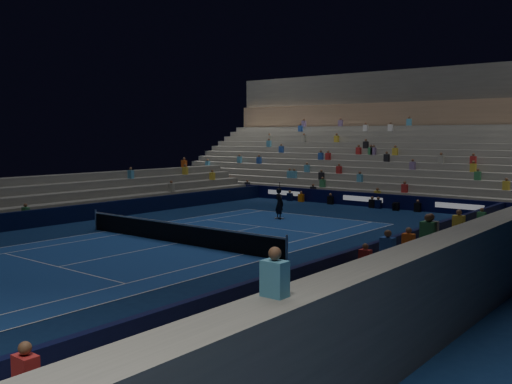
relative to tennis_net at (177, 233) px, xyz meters
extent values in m
plane|color=#0B1F45|center=(0.00, 0.00, -0.50)|extent=(90.00, 90.00, 0.00)
cube|color=navy|center=(0.00, 0.00, -0.50)|extent=(10.97, 23.77, 0.01)
cube|color=black|center=(0.00, 18.50, 0.00)|extent=(44.00, 0.25, 1.00)
cube|color=black|center=(9.70, 0.00, 0.00)|extent=(0.25, 37.00, 1.00)
cube|color=black|center=(-9.70, 0.00, 0.00)|extent=(0.25, 37.00, 1.00)
cube|color=slate|center=(0.00, 19.50, -0.25)|extent=(44.00, 1.00, 0.50)
cube|color=slate|center=(0.00, 20.50, 0.00)|extent=(44.00, 1.00, 1.00)
cube|color=slate|center=(0.00, 21.50, 0.25)|extent=(44.00, 1.00, 1.50)
cube|color=slate|center=(0.00, 22.50, 0.50)|extent=(44.00, 1.00, 2.00)
cube|color=slate|center=(0.00, 23.50, 0.75)|extent=(44.00, 1.00, 2.50)
cube|color=slate|center=(0.00, 24.50, 1.00)|extent=(44.00, 1.00, 3.00)
cube|color=slate|center=(0.00, 25.50, 1.25)|extent=(44.00, 1.00, 3.50)
cube|color=slate|center=(0.00, 26.50, 1.50)|extent=(44.00, 1.00, 4.00)
cube|color=slate|center=(0.00, 27.50, 1.75)|extent=(44.00, 1.00, 4.50)
cube|color=slate|center=(0.00, 28.50, 2.00)|extent=(44.00, 1.00, 5.00)
cube|color=slate|center=(0.00, 29.50, 2.25)|extent=(44.00, 1.00, 5.50)
cube|color=slate|center=(0.00, 30.50, 2.50)|extent=(44.00, 1.00, 6.00)
cube|color=#8B6F56|center=(0.00, 31.60, 6.60)|extent=(44.00, 0.60, 2.20)
cube|color=#494946|center=(0.00, 33.00, 9.20)|extent=(44.00, 2.40, 3.00)
cube|color=slate|center=(10.50, 0.00, -0.25)|extent=(1.00, 37.00, 0.50)
cube|color=slate|center=(11.50, 0.00, 0.00)|extent=(1.00, 37.00, 1.00)
cube|color=slate|center=(12.50, 0.00, 0.25)|extent=(1.00, 37.00, 1.50)
cube|color=slate|center=(13.50, 0.00, 0.50)|extent=(1.00, 37.00, 2.00)
cube|color=slate|center=(14.50, 0.00, 0.75)|extent=(1.00, 37.00, 2.50)
cube|color=slate|center=(-10.50, 0.00, -0.25)|extent=(1.00, 37.00, 0.50)
cube|color=slate|center=(-11.50, 0.00, 0.00)|extent=(1.00, 37.00, 1.00)
cube|color=slate|center=(-12.50, 0.00, 0.25)|extent=(1.00, 37.00, 1.50)
cube|color=slate|center=(-13.50, 0.00, 0.50)|extent=(1.00, 37.00, 2.00)
cube|color=slate|center=(-14.50, 0.00, 0.75)|extent=(1.00, 37.00, 2.50)
cylinder|color=#B2B2B7|center=(-6.40, 0.00, 0.05)|extent=(0.10, 0.10, 1.10)
cylinder|color=#B2B2B7|center=(6.40, 0.00, 0.05)|extent=(0.10, 0.10, 1.10)
cube|color=black|center=(0.00, 0.00, -0.05)|extent=(12.80, 0.03, 0.90)
cube|color=white|center=(0.00, 0.00, 0.44)|extent=(12.80, 0.04, 0.08)
imported|color=black|center=(-0.93, 9.46, 0.46)|extent=(0.83, 0.69, 1.94)
cube|color=black|center=(2.87, 17.82, -0.24)|extent=(0.49, 0.56, 0.54)
cylinder|color=black|center=(2.87, 17.40, -0.07)|extent=(0.23, 0.37, 0.16)
camera|label=1|loc=(19.89, -18.88, 4.63)|focal=40.53mm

